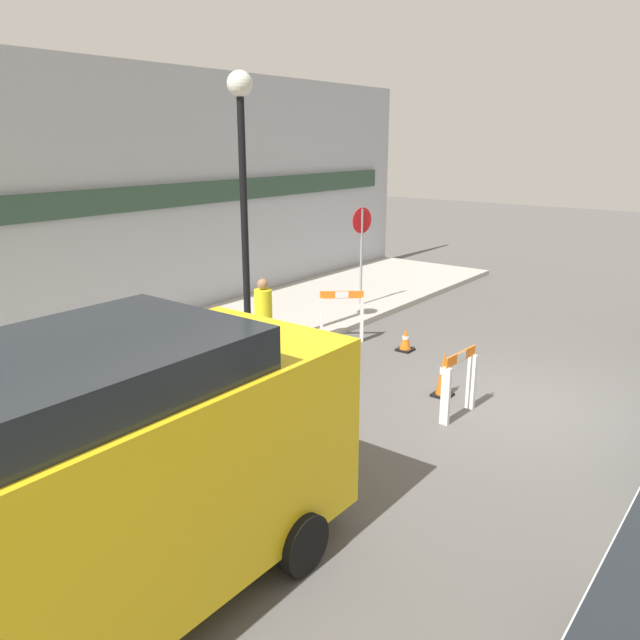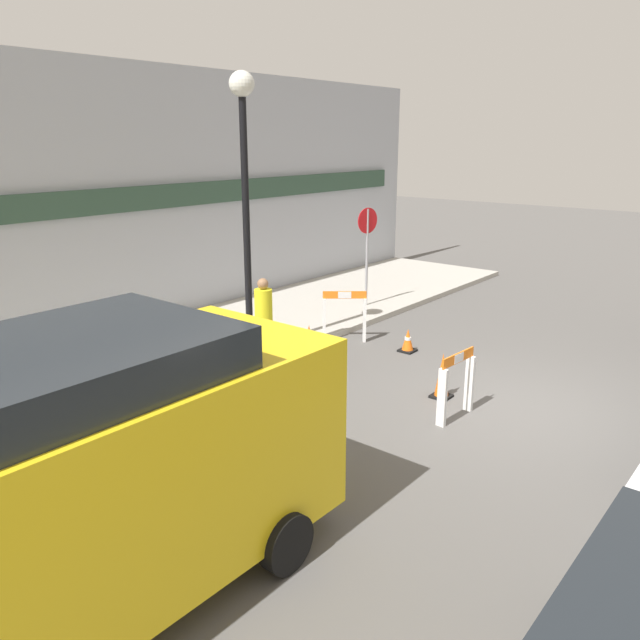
{
  "view_description": "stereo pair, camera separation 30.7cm",
  "coord_description": "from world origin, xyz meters",
  "px_view_note": "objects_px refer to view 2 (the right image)",
  "views": [
    {
      "loc": [
        -8.94,
        -2.8,
        4.0
      ],
      "look_at": [
        -0.8,
        3.47,
        1.0
      ],
      "focal_mm": 35.0,
      "sensor_mm": 36.0,
      "label": 1
    },
    {
      "loc": [
        -8.75,
        -3.04,
        4.0
      ],
      "look_at": [
        -0.8,
        3.47,
        1.0
      ],
      "focal_mm": 35.0,
      "sensor_mm": 36.0,
      "label": 2
    }
  ],
  "objects_px": {
    "work_van": "(69,474)",
    "stop_sign": "(367,241)",
    "streetlamp_post": "(245,177)",
    "person_worker": "(264,323)"
  },
  "relations": [
    {
      "from": "person_worker",
      "to": "work_van",
      "type": "distance_m",
      "value": 5.88
    },
    {
      "from": "stop_sign",
      "to": "person_worker",
      "type": "height_order",
      "value": "stop_sign"
    },
    {
      "from": "streetlamp_post",
      "to": "stop_sign",
      "type": "height_order",
      "value": "streetlamp_post"
    },
    {
      "from": "work_van",
      "to": "stop_sign",
      "type": "bearing_deg",
      "value": 21.74
    },
    {
      "from": "streetlamp_post",
      "to": "work_van",
      "type": "distance_m",
      "value": 7.02
    },
    {
      "from": "streetlamp_post",
      "to": "stop_sign",
      "type": "distance_m",
      "value": 4.45
    },
    {
      "from": "stop_sign",
      "to": "work_van",
      "type": "height_order",
      "value": "work_van"
    },
    {
      "from": "person_worker",
      "to": "streetlamp_post",
      "type": "bearing_deg",
      "value": 126.18
    },
    {
      "from": "person_worker",
      "to": "work_van",
      "type": "relative_size",
      "value": 0.35
    },
    {
      "from": "streetlamp_post",
      "to": "person_worker",
      "type": "distance_m",
      "value": 2.6
    }
  ]
}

